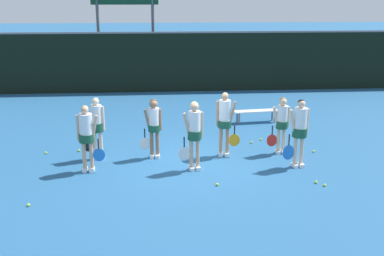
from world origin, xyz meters
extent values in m
plane|color=#235684|center=(0.00, 0.00, 0.00)|extent=(140.00, 140.00, 0.00)
cube|color=black|center=(0.00, 9.54, 1.36)|extent=(60.00, 0.06, 2.71)
cube|color=slate|center=(0.00, 9.54, 2.75)|extent=(60.00, 0.08, 0.08)
cylinder|color=#515156|center=(-3.62, 10.56, 2.65)|extent=(0.14, 0.14, 5.29)
cylinder|color=#515156|center=(-1.04, 10.56, 2.65)|extent=(0.14, 0.14, 5.29)
cube|color=silver|center=(2.59, 3.82, 0.42)|extent=(1.64, 0.54, 0.04)
cylinder|color=slate|center=(3.23, 4.02, 0.20)|extent=(0.06, 0.06, 0.40)
cylinder|color=slate|center=(3.26, 3.77, 0.20)|extent=(0.06, 0.06, 0.40)
cylinder|color=slate|center=(1.92, 3.87, 0.20)|extent=(0.06, 0.06, 0.40)
cylinder|color=slate|center=(1.95, 3.62, 0.20)|extent=(0.06, 0.06, 0.40)
cylinder|color=tan|center=(-2.61, -0.46, 0.41)|extent=(0.10, 0.10, 0.82)
cylinder|color=tan|center=(-2.79, -0.45, 0.41)|extent=(0.10, 0.10, 0.82)
cube|color=white|center=(-2.61, -0.49, 0.04)|extent=(0.12, 0.24, 0.09)
cube|color=white|center=(-2.79, -0.48, 0.04)|extent=(0.12, 0.24, 0.09)
cylinder|color=#194C33|center=(-2.70, -0.46, 0.89)|extent=(0.38, 0.38, 0.21)
cylinder|color=white|center=(-2.70, -0.46, 1.17)|extent=(0.33, 0.33, 0.70)
sphere|color=tan|center=(-2.70, -0.46, 1.61)|extent=(0.19, 0.19, 0.19)
sphere|color=#D8B772|center=(-2.70, -0.44, 1.64)|extent=(0.18, 0.18, 0.18)
cylinder|color=tan|center=(-2.49, -0.46, 1.16)|extent=(0.21, 0.08, 0.66)
cylinder|color=tan|center=(-2.90, -0.45, 1.16)|extent=(0.08, 0.08, 0.66)
cylinder|color=black|center=(-2.41, -0.49, 0.74)|extent=(0.03, 0.03, 0.25)
ellipsoid|color=blue|center=(-2.41, -0.49, 0.44)|extent=(0.31, 0.03, 0.35)
cylinder|color=tan|center=(0.10, -0.55, 0.43)|extent=(0.10, 0.10, 0.86)
cylinder|color=tan|center=(-0.06, -0.57, 0.43)|extent=(0.10, 0.10, 0.86)
cube|color=white|center=(0.11, -0.58, 0.04)|extent=(0.14, 0.25, 0.09)
cube|color=white|center=(-0.06, -0.60, 0.04)|extent=(0.14, 0.25, 0.09)
cylinder|color=#194C33|center=(0.02, -0.56, 0.94)|extent=(0.35, 0.35, 0.23)
cylinder|color=white|center=(0.02, -0.56, 1.21)|extent=(0.30, 0.30, 0.70)
sphere|color=tan|center=(0.02, -0.56, 1.67)|extent=(0.22, 0.22, 0.22)
sphere|color=#D8B772|center=(0.02, -0.54, 1.70)|extent=(0.20, 0.20, 0.20)
cylinder|color=tan|center=(-0.17, -0.58, 1.19)|extent=(0.22, 0.10, 0.67)
cylinder|color=tan|center=(0.20, -0.54, 1.19)|extent=(0.08, 0.08, 0.67)
cylinder|color=black|center=(-0.25, -0.61, 0.77)|extent=(0.03, 0.03, 0.27)
ellipsoid|color=silver|center=(-0.25, -0.61, 0.45)|extent=(0.29, 0.03, 0.37)
cylinder|color=beige|center=(2.84, -0.55, 0.43)|extent=(0.10, 0.10, 0.86)
cylinder|color=beige|center=(2.66, -0.57, 0.43)|extent=(0.10, 0.10, 0.86)
cube|color=white|center=(2.84, -0.58, 0.04)|extent=(0.14, 0.25, 0.09)
cube|color=white|center=(2.66, -0.60, 0.04)|extent=(0.14, 0.25, 0.09)
cylinder|color=#194C33|center=(2.75, -0.56, 0.94)|extent=(0.38, 0.38, 0.24)
cylinder|color=white|center=(2.75, -0.56, 1.22)|extent=(0.33, 0.33, 0.73)
sphere|color=beige|center=(2.75, -0.56, 1.69)|extent=(0.20, 0.20, 0.20)
sphere|color=black|center=(2.74, -0.54, 1.72)|extent=(0.19, 0.19, 0.19)
cylinder|color=beige|center=(2.54, -0.58, 1.21)|extent=(0.23, 0.10, 0.69)
cylinder|color=beige|center=(2.94, -0.54, 1.21)|extent=(0.08, 0.08, 0.69)
cylinder|color=black|center=(2.47, -0.61, 0.76)|extent=(0.03, 0.03, 0.29)
ellipsoid|color=blue|center=(2.47, -0.61, 0.42)|extent=(0.31, 0.03, 0.40)
cylinder|color=beige|center=(-2.47, 0.45, 0.41)|extent=(0.10, 0.10, 0.82)
cylinder|color=beige|center=(-2.64, 0.47, 0.41)|extent=(0.10, 0.10, 0.82)
cube|color=white|center=(-2.48, 0.42, 0.04)|extent=(0.14, 0.25, 0.09)
cube|color=white|center=(-2.64, 0.44, 0.04)|extent=(0.14, 0.25, 0.09)
cylinder|color=#194C33|center=(-2.55, 0.46, 0.91)|extent=(0.35, 0.35, 0.24)
cylinder|color=white|center=(-2.55, 0.46, 1.17)|extent=(0.30, 0.30, 0.70)
sphere|color=beige|center=(-2.55, 0.46, 1.61)|extent=(0.19, 0.19, 0.19)
sphere|color=#D8B772|center=(-2.55, 0.48, 1.64)|extent=(0.17, 0.17, 0.17)
cylinder|color=beige|center=(-2.75, 0.48, 1.16)|extent=(0.22, 0.10, 0.66)
cylinder|color=beige|center=(-2.37, 0.44, 1.16)|extent=(0.08, 0.08, 0.66)
cylinder|color=black|center=(-2.83, 0.47, 0.73)|extent=(0.03, 0.03, 0.28)
ellipsoid|color=black|center=(-2.83, 0.47, 0.40)|extent=(0.28, 0.03, 0.38)
cylinder|color=#8C664C|center=(-0.93, 0.45, 0.39)|extent=(0.10, 0.10, 0.79)
cylinder|color=#8C664C|center=(-1.08, 0.46, 0.39)|extent=(0.10, 0.10, 0.79)
cube|color=white|center=(-0.93, 0.42, 0.04)|extent=(0.12, 0.25, 0.09)
cube|color=white|center=(-1.09, 0.43, 0.04)|extent=(0.12, 0.25, 0.09)
cylinder|color=#194C33|center=(-1.01, 0.45, 0.85)|extent=(0.33, 0.33, 0.18)
cylinder|color=white|center=(-1.01, 0.45, 1.10)|extent=(0.28, 0.28, 0.63)
sphere|color=#8C664C|center=(-1.01, 0.45, 1.53)|extent=(0.23, 0.23, 0.23)
sphere|color=#4C331E|center=(-1.01, 0.47, 1.56)|extent=(0.21, 0.21, 0.21)
cylinder|color=#8C664C|center=(-1.19, 0.46, 1.09)|extent=(0.20, 0.09, 0.60)
cylinder|color=#8C664C|center=(-0.83, 0.44, 1.09)|extent=(0.08, 0.08, 0.59)
cylinder|color=black|center=(-1.27, 0.45, 0.71)|extent=(0.03, 0.03, 0.25)
ellipsoid|color=silver|center=(-1.27, 0.45, 0.41)|extent=(0.29, 0.03, 0.35)
cylinder|color=tan|center=(1.03, 0.43, 0.43)|extent=(0.10, 0.10, 0.86)
cylinder|color=tan|center=(0.85, 0.46, 0.43)|extent=(0.10, 0.10, 0.86)
cube|color=white|center=(1.02, 0.40, 0.04)|extent=(0.15, 0.26, 0.09)
cube|color=white|center=(0.84, 0.43, 0.04)|extent=(0.15, 0.26, 0.09)
cylinder|color=#194C33|center=(0.94, 0.45, 0.93)|extent=(0.38, 0.38, 0.20)
cylinder|color=white|center=(0.94, 0.45, 1.23)|extent=(0.33, 0.33, 0.74)
sphere|color=tan|center=(0.94, 0.45, 1.69)|extent=(0.19, 0.19, 0.19)
sphere|color=#D8B772|center=(0.94, 0.46, 1.72)|extent=(0.18, 0.18, 0.18)
cylinder|color=tan|center=(1.14, 0.41, 1.22)|extent=(0.23, 0.12, 0.70)
cylinder|color=tan|center=(0.75, 0.48, 1.22)|extent=(0.08, 0.08, 0.70)
cylinder|color=black|center=(1.21, 0.37, 0.78)|extent=(0.03, 0.03, 0.26)
ellipsoid|color=orange|center=(1.21, 0.37, 0.47)|extent=(0.32, 0.03, 0.36)
cylinder|color=beige|center=(2.66, 0.52, 0.39)|extent=(0.10, 0.10, 0.77)
cylinder|color=beige|center=(2.50, 0.53, 0.39)|extent=(0.10, 0.10, 0.77)
cube|color=white|center=(2.66, 0.49, 0.04)|extent=(0.12, 0.24, 0.09)
cube|color=white|center=(2.50, 0.50, 0.04)|extent=(0.12, 0.24, 0.09)
cylinder|color=#194C33|center=(2.58, 0.53, 0.85)|extent=(0.33, 0.33, 0.21)
cylinder|color=white|center=(2.58, 0.53, 1.08)|extent=(0.29, 0.29, 0.62)
sphere|color=beige|center=(2.58, 0.53, 1.50)|extent=(0.21, 0.21, 0.21)
sphere|color=olive|center=(2.58, 0.55, 1.53)|extent=(0.20, 0.20, 0.20)
cylinder|color=beige|center=(2.40, 0.53, 1.07)|extent=(0.20, 0.08, 0.60)
cylinder|color=beige|center=(2.76, 0.52, 1.07)|extent=(0.08, 0.08, 0.59)
cylinder|color=black|center=(2.32, 0.52, 0.69)|extent=(0.03, 0.03, 0.26)
ellipsoid|color=red|center=(2.32, 0.52, 0.39)|extent=(0.30, 0.03, 0.36)
sphere|color=#CCE033|center=(2.30, 1.72, 0.03)|extent=(0.07, 0.07, 0.07)
sphere|color=#CCE033|center=(-3.20, 1.10, 0.03)|extent=(0.07, 0.07, 0.07)
sphere|color=#CCE033|center=(1.94, 1.46, 0.03)|extent=(0.07, 0.07, 0.07)
sphere|color=#CCE033|center=(-3.69, -2.43, 0.03)|extent=(0.07, 0.07, 0.07)
sphere|color=#CCE033|center=(3.56, 0.50, 0.03)|extent=(0.07, 0.07, 0.07)
sphere|color=#CCE033|center=(-2.79, 1.34, 0.03)|extent=(0.07, 0.07, 0.07)
sphere|color=#CCE033|center=(2.86, -1.70, 0.03)|extent=(0.07, 0.07, 0.07)
sphere|color=#CCE033|center=(0.47, -1.65, 0.03)|extent=(0.07, 0.07, 0.07)
sphere|color=#CCE033|center=(3.00, -1.89, 0.03)|extent=(0.07, 0.07, 0.07)
sphere|color=#CCE033|center=(-4.11, 0.98, 0.03)|extent=(0.06, 0.06, 0.06)
camera|label=1|loc=(-0.90, -11.40, 4.29)|focal=42.00mm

